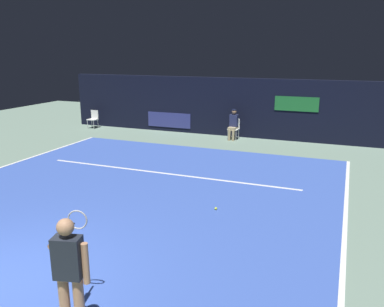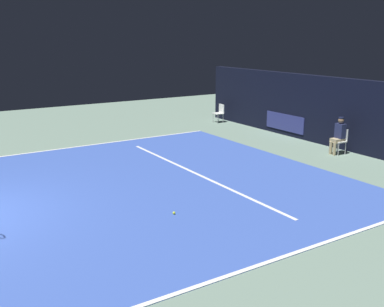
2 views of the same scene
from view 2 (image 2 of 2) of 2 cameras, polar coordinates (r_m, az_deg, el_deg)
ground_plane at (r=12.73m, az=-6.80°, el=-4.03°), size 31.70×31.70×0.00m
court_surface at (r=12.72m, az=-6.80°, el=-4.01°), size 10.75×11.14×0.01m
line_sideline_left at (r=8.59m, az=9.24°, el=-13.57°), size 0.10×11.14×0.01m
line_sideline_right at (r=17.51m, az=-14.38°, el=0.83°), size 0.10×11.14×0.01m
line_service at (r=13.62m, az=0.61°, el=-2.60°), size 8.39×0.10×0.01m
back_wall at (r=17.52m, az=18.40°, el=4.84°), size 15.66×0.33×2.60m
line_judge_on_chair at (r=16.66m, az=18.13°, el=2.24°), size 0.47×0.55×1.32m
courtside_chair_near at (r=21.92m, az=3.49°, el=5.28°), size 0.45×0.43×0.88m
tennis_ball at (r=10.61m, az=-2.30°, el=-7.55°), size 0.07×0.07×0.07m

